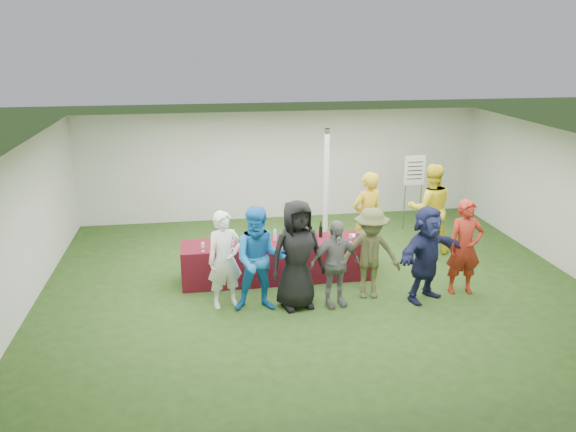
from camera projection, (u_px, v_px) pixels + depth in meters
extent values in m
plane|color=#284719|center=(313.00, 280.00, 10.71)|extent=(60.00, 60.00, 0.00)
plane|color=white|center=(282.00, 165.00, 14.06)|extent=(10.00, 0.00, 10.00)
plane|color=white|center=(382.00, 314.00, 6.53)|extent=(10.00, 0.00, 10.00)
plane|color=white|center=(26.00, 226.00, 9.55)|extent=(0.00, 8.00, 8.00)
plane|color=white|center=(562.00, 201.00, 11.04)|extent=(0.00, 8.00, 8.00)
plane|color=white|center=(315.00, 140.00, 9.88)|extent=(10.00, 10.00, 0.00)
cylinder|color=silver|center=(326.00, 194.00, 11.50)|extent=(0.10, 0.10, 2.70)
cube|color=maroon|center=(278.00, 260.00, 10.67)|extent=(3.60, 0.80, 0.75)
cylinder|color=black|center=(290.00, 233.00, 10.68)|extent=(0.07, 0.07, 0.22)
cylinder|color=black|center=(290.00, 226.00, 10.63)|extent=(0.03, 0.03, 0.08)
cylinder|color=maroon|center=(290.00, 223.00, 10.61)|extent=(0.03, 0.03, 0.02)
cylinder|color=black|center=(296.00, 232.00, 10.74)|extent=(0.07, 0.07, 0.22)
cylinder|color=black|center=(296.00, 225.00, 10.69)|extent=(0.03, 0.03, 0.08)
cylinder|color=maroon|center=(296.00, 222.00, 10.67)|extent=(0.03, 0.03, 0.02)
cylinder|color=black|center=(304.00, 233.00, 10.71)|extent=(0.07, 0.07, 0.22)
cylinder|color=black|center=(304.00, 225.00, 10.66)|extent=(0.03, 0.03, 0.08)
cylinder|color=maroon|center=(304.00, 223.00, 10.65)|extent=(0.03, 0.03, 0.02)
cylinder|color=black|center=(310.00, 232.00, 10.75)|extent=(0.07, 0.07, 0.22)
cylinder|color=black|center=(310.00, 225.00, 10.70)|extent=(0.03, 0.03, 0.08)
cylinder|color=maroon|center=(311.00, 222.00, 10.69)|extent=(0.03, 0.03, 0.02)
cylinder|color=black|center=(321.00, 232.00, 10.78)|extent=(0.07, 0.07, 0.22)
cylinder|color=black|center=(321.00, 224.00, 10.73)|extent=(0.03, 0.03, 0.08)
cylinder|color=maroon|center=(321.00, 222.00, 10.72)|extent=(0.03, 0.03, 0.02)
cylinder|color=silver|center=(203.00, 251.00, 10.09)|extent=(0.06, 0.06, 0.00)
cylinder|color=silver|center=(203.00, 249.00, 10.08)|extent=(0.01, 0.01, 0.07)
cylinder|color=silver|center=(203.00, 245.00, 10.06)|extent=(0.06, 0.06, 0.08)
cylinder|color=silver|center=(219.00, 250.00, 10.15)|extent=(0.06, 0.06, 0.00)
cylinder|color=silver|center=(219.00, 248.00, 10.13)|extent=(0.01, 0.01, 0.07)
cylinder|color=silver|center=(219.00, 244.00, 10.11)|extent=(0.06, 0.06, 0.08)
cylinder|color=#4A0817|center=(219.00, 245.00, 10.12)|extent=(0.05, 0.05, 0.02)
cylinder|color=silver|center=(233.00, 248.00, 10.22)|extent=(0.06, 0.06, 0.00)
cylinder|color=silver|center=(233.00, 246.00, 10.21)|extent=(0.01, 0.01, 0.07)
cylinder|color=silver|center=(233.00, 242.00, 10.19)|extent=(0.06, 0.06, 0.08)
cylinder|color=#4A0817|center=(233.00, 244.00, 10.19)|extent=(0.05, 0.05, 0.02)
cylinder|color=silver|center=(265.00, 248.00, 10.23)|extent=(0.06, 0.06, 0.00)
cylinder|color=silver|center=(265.00, 246.00, 10.22)|extent=(0.01, 0.01, 0.07)
cylinder|color=silver|center=(265.00, 242.00, 10.19)|extent=(0.06, 0.06, 0.08)
cylinder|color=silver|center=(350.00, 242.00, 10.54)|extent=(0.06, 0.06, 0.00)
cylinder|color=silver|center=(350.00, 240.00, 10.53)|extent=(0.01, 0.01, 0.07)
cylinder|color=silver|center=(351.00, 236.00, 10.50)|extent=(0.06, 0.06, 0.08)
cylinder|color=#4A0817|center=(351.00, 238.00, 10.51)|extent=(0.05, 0.05, 0.02)
cylinder|color=silver|center=(275.00, 235.00, 10.60)|extent=(0.07, 0.07, 0.20)
cylinder|color=silver|center=(275.00, 230.00, 10.56)|extent=(0.03, 0.03, 0.03)
cube|color=white|center=(357.00, 236.00, 10.83)|extent=(0.25, 0.18, 0.03)
cylinder|color=slate|center=(362.00, 237.00, 10.56)|extent=(0.26, 0.26, 0.18)
cylinder|color=slate|center=(404.00, 208.00, 13.35)|extent=(0.02, 0.02, 1.10)
cylinder|color=slate|center=(420.00, 207.00, 13.41)|extent=(0.02, 0.02, 1.10)
cube|color=white|center=(415.00, 170.00, 13.11)|extent=(0.50, 0.02, 0.70)
cube|color=black|center=(416.00, 162.00, 13.03)|extent=(0.36, 0.01, 0.02)
cube|color=black|center=(415.00, 166.00, 13.06)|extent=(0.36, 0.01, 0.02)
cube|color=black|center=(415.00, 170.00, 13.10)|extent=(0.36, 0.01, 0.02)
cube|color=black|center=(415.00, 175.00, 13.13)|extent=(0.36, 0.01, 0.02)
cube|color=black|center=(414.00, 179.00, 13.16)|extent=(0.36, 0.01, 0.02)
imported|color=gold|center=(367.00, 218.00, 11.29)|extent=(0.80, 0.65, 1.90)
imported|color=yellow|center=(430.00, 209.00, 11.86)|extent=(1.05, 0.88, 1.93)
imported|color=white|center=(225.00, 260.00, 9.45)|extent=(0.71, 0.56, 1.70)
imported|color=blue|center=(260.00, 260.00, 9.30)|extent=(0.94, 0.77, 1.82)
imported|color=black|center=(297.00, 255.00, 9.40)|extent=(1.03, 0.77, 1.90)
imported|color=slate|center=(335.00, 264.00, 9.49)|extent=(0.96, 0.55, 1.54)
imported|color=#4A4C29|center=(370.00, 253.00, 9.79)|extent=(1.15, 0.76, 1.65)
imported|color=#1A1E44|center=(427.00, 254.00, 9.68)|extent=(1.64, 1.19, 1.71)
imported|color=maroon|center=(465.00, 247.00, 9.94)|extent=(0.66, 0.45, 1.74)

